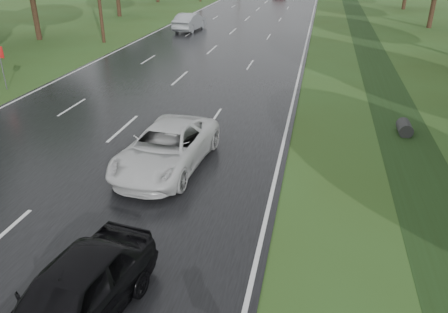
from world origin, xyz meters
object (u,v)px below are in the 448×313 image
object	(u,v)px
silver_sedan	(190,22)
white_pickup	(166,148)
road_sign	(0,59)
dark_sedan	(72,296)

from	to	relation	value
silver_sedan	white_pickup	bearing A→B (deg)	109.37
road_sign	white_pickup	xyz separation A→B (m)	(11.50, -7.00, -0.88)
dark_sedan	road_sign	bearing A→B (deg)	139.15
silver_sedan	dark_sedan	bearing A→B (deg)	107.22
white_pickup	road_sign	bearing A→B (deg)	152.91
dark_sedan	white_pickup	bearing A→B (deg)	102.75
road_sign	dark_sedan	bearing A→B (deg)	-49.56
white_pickup	silver_sedan	size ratio (longest dim) A/B	1.12
road_sign	dark_sedan	size ratio (longest dim) A/B	0.53
road_sign	silver_sedan	size ratio (longest dim) A/B	0.49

